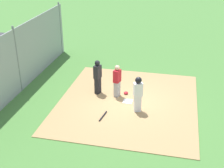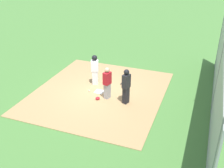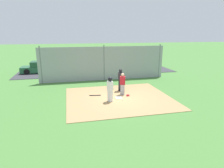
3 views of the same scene
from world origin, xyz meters
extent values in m
plane|color=#477A38|center=(0.00, 0.00, 0.00)|extent=(140.00, 140.00, 0.00)
cube|color=#A88456|center=(0.00, 0.00, 0.01)|extent=(7.20, 6.40, 0.03)
cube|color=white|center=(0.00, 0.00, 0.04)|extent=(0.45, 0.45, 0.02)
cube|color=#9E9EA3|center=(-0.43, -0.61, 0.42)|extent=(0.35, 0.30, 0.77)
cube|color=#B21923|center=(-0.43, -0.61, 1.11)|extent=(0.44, 0.36, 0.61)
sphere|color=tan|center=(-0.43, -0.61, 1.53)|extent=(0.24, 0.24, 0.24)
cube|color=black|center=(-0.55, -1.61, 0.44)|extent=(0.35, 0.30, 0.82)
cube|color=#232328|center=(-0.55, -1.61, 1.18)|extent=(0.44, 0.36, 0.65)
sphere|color=black|center=(-0.55, -1.61, 1.63)|extent=(0.26, 0.26, 0.26)
cube|color=silver|center=(0.75, 0.56, 0.42)|extent=(0.31, 0.36, 0.77)
cube|color=white|center=(0.75, 0.56, 1.10)|extent=(0.38, 0.45, 0.61)
sphere|color=tan|center=(0.75, 0.56, 1.53)|extent=(0.24, 0.24, 0.24)
sphere|color=black|center=(0.75, 0.56, 1.55)|extent=(0.29, 0.29, 0.29)
cylinder|color=black|center=(1.56, -0.82, 0.06)|extent=(0.82, 0.18, 0.06)
ellipsoid|color=#B21923|center=(-0.74, -0.23, 0.09)|extent=(0.24, 0.20, 0.12)
sphere|color=white|center=(-0.11, 0.53, 0.07)|extent=(0.07, 0.07, 0.07)
cube|color=#93999E|center=(0.00, -5.48, 1.60)|extent=(12.00, 0.05, 3.20)
cylinder|color=slate|center=(-5.70, -5.48, 1.68)|extent=(0.10, 0.10, 3.35)
cylinder|color=slate|center=(0.00, -5.48, 1.68)|extent=(0.10, 0.10, 3.35)
camera|label=1|loc=(12.63, 2.06, 7.15)|focal=49.50mm
camera|label=2|loc=(-11.08, -4.89, 6.60)|focal=42.88mm
camera|label=3|loc=(3.32, 12.24, 4.46)|focal=30.59mm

